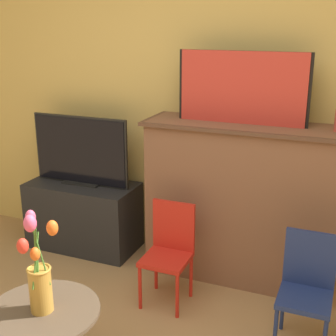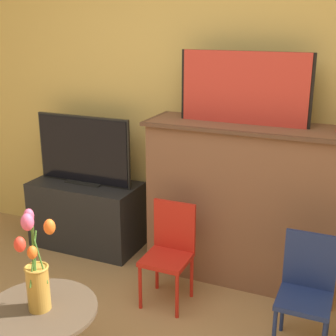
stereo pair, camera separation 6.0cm
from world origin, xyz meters
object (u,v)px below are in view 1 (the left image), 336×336
Objects in this scene: vase_tulips at (39,274)px; painting at (242,88)px; chair_red at (169,248)px; chair_blue at (307,285)px; tv_monitor at (80,152)px.

painting is at bearing 68.80° from vase_tulips.
chair_red and chair_blue have the same top height.
chair_blue is 1.29× the size of vase_tulips.
painting is 1.31× the size of chair_red.
vase_tulips is (-0.26, -1.01, 0.29)m from chair_red.
chair_red is 1.29× the size of vase_tulips.
vase_tulips is at bearing -111.20° from painting.
painting reaches higher than chair_blue.
vase_tulips reaches higher than chair_red.
tv_monitor reaches higher than chair_blue.
chair_red is 0.91m from chair_blue.
painting is 1.31× the size of chair_blue.
painting reaches higher than chair_red.
chair_blue is 1.49m from vase_tulips.
vase_tulips is (-0.59, -1.51, -0.72)m from painting.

